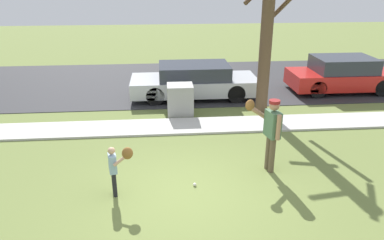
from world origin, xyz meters
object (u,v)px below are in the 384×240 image
parked_sedan_silver (194,81)px  parked_hatchback_red (342,75)px  baseball (195,184)px  utility_cabinet (180,100)px  person_child (116,164)px  street_tree_near (267,27)px  person_adult (270,128)px

parked_sedan_silver → parked_hatchback_red: bearing=-177.5°
baseball → utility_cabinet: size_ratio=0.07×
utility_cabinet → parked_sedan_silver: 1.89m
parked_hatchback_red → person_child: bearing=40.0°
parked_sedan_silver → parked_hatchback_red: parked_hatchback_red is taller
baseball → street_tree_near: (2.63, 4.40, 2.75)m
baseball → parked_hatchback_red: (6.31, 6.43, 0.62)m
street_tree_near → parked_hatchback_red: street_tree_near is taller
person_adult → utility_cabinet: bearing=-76.7°
street_tree_near → parked_sedan_silver: 3.49m
person_adult → street_tree_near: street_tree_near is taller
person_child → parked_hatchback_red: (7.92, 6.65, -0.07)m
person_child → parked_sedan_silver: (2.16, 6.40, -0.11)m
utility_cabinet → person_adult: bearing=-64.4°
street_tree_near → parked_hatchback_red: bearing=28.8°
person_child → street_tree_near: 6.61m
utility_cabinet → parked_sedan_silver: bearing=71.1°
parked_hatchback_red → street_tree_near: bearing=28.8°
utility_cabinet → street_tree_near: street_tree_near is taller
person_child → parked_hatchback_red: 10.35m
baseball → parked_hatchback_red: 9.03m
person_child → parked_hatchback_red: parked_hatchback_red is taller
person_child → person_adult: bearing=0.8°
street_tree_near → parked_hatchback_red: 4.71m
person_child → street_tree_near: size_ratio=0.22×
baseball → parked_sedan_silver: (0.54, 6.18, 0.58)m
baseball → person_child: bearing=-172.2°
street_tree_near → person_adult: bearing=-102.7°
baseball → parked_hatchback_red: parked_hatchback_red is taller
utility_cabinet → person_child: bearing=-108.5°
person_adult → baseball: size_ratio=23.43×
baseball → parked_sedan_silver: parked_sedan_silver is taller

